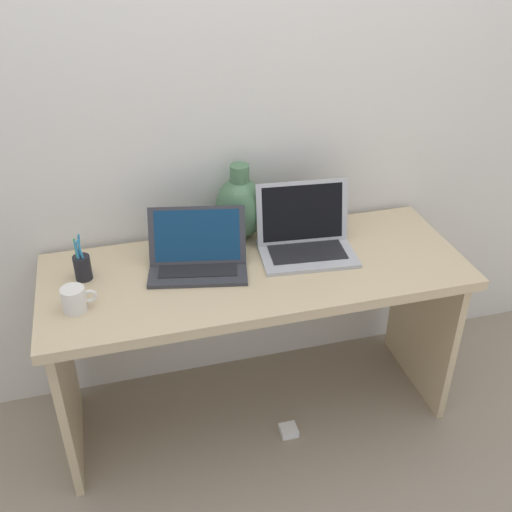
% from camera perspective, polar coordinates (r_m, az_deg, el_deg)
% --- Properties ---
extents(ground_plane, '(6.00, 6.00, 0.00)m').
position_cam_1_polar(ground_plane, '(2.70, 0.00, -14.19)').
color(ground_plane, gray).
extents(back_wall, '(4.40, 0.04, 2.40)m').
position_cam_1_polar(back_wall, '(2.33, -2.23, 13.19)').
color(back_wall, silver).
rests_on(back_wall, ground).
extents(desk, '(1.57, 0.60, 0.73)m').
position_cam_1_polar(desk, '(2.32, 0.00, -4.22)').
color(desk, '#D1B78C').
rests_on(desk, ground).
extents(laptop_left, '(0.39, 0.29, 0.21)m').
position_cam_1_polar(laptop_left, '(2.22, -5.53, 0.26)').
color(laptop_left, '#333338').
rests_on(laptop_left, desk).
extents(laptop_right, '(0.38, 0.29, 0.25)m').
position_cam_1_polar(laptop_right, '(2.32, 4.64, 2.09)').
color(laptop_right, '#B2B2B7').
rests_on(laptop_right, desk).
extents(green_vase, '(0.20, 0.20, 0.31)m').
position_cam_1_polar(green_vase, '(2.37, -1.52, 4.66)').
color(green_vase, '#47704C').
rests_on(green_vase, desk).
extents(coffee_mug, '(0.12, 0.08, 0.09)m').
position_cam_1_polar(coffee_mug, '(2.08, -16.77, -3.94)').
color(coffee_mug, white).
rests_on(coffee_mug, desk).
extents(pen_cup, '(0.06, 0.06, 0.18)m').
position_cam_1_polar(pen_cup, '(2.23, -16.10, -0.97)').
color(pen_cup, black).
rests_on(pen_cup, desk).
extents(power_brick, '(0.07, 0.07, 0.03)m').
position_cam_1_polar(power_brick, '(2.60, 3.10, -16.14)').
color(power_brick, white).
rests_on(power_brick, ground).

